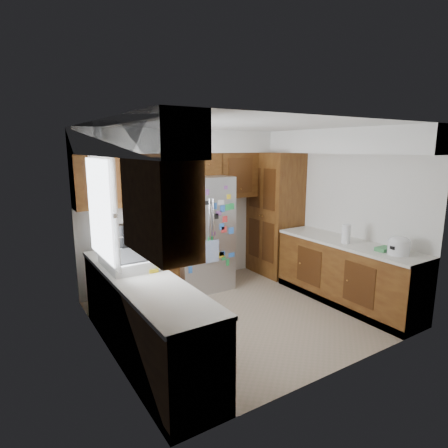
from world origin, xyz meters
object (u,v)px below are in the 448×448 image
(fridge, at_px, (199,233))
(paper_towel, at_px, (346,234))
(pantry, at_px, (275,214))
(rice_cooker, at_px, (399,245))

(fridge, height_order, paper_towel, fridge)
(pantry, xyz_separation_m, paper_towel, (-0.11, -1.66, -0.02))
(fridge, bearing_deg, pantry, -2.05)
(fridge, xyz_separation_m, paper_towel, (1.39, -1.72, 0.15))
(rice_cooker, bearing_deg, fridge, 121.53)
(pantry, xyz_separation_m, rice_cooker, (-0.00, -2.39, -0.03))
(paper_towel, bearing_deg, fridge, 129.06)
(pantry, distance_m, paper_towel, 1.67)
(pantry, bearing_deg, rice_cooker, -90.01)
(pantry, xyz_separation_m, fridge, (-1.50, 0.05, -0.17))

